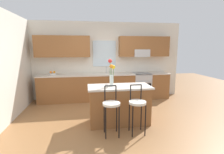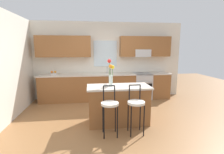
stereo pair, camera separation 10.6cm
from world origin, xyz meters
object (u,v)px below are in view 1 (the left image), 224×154
(mug_ceramic, at_px, (107,86))
(fruit_bowl_oranges, at_px, (53,74))
(bar_stool_near, at_px, (111,106))
(oven_range, at_px, (141,86))
(flower_vase, at_px, (111,73))
(kitchen_island, at_px, (119,104))
(bar_stool_middle, at_px, (137,105))

(mug_ceramic, height_order, fruit_bowl_oranges, fruit_bowl_oranges)
(bar_stool_near, bearing_deg, oven_range, 59.50)
(oven_range, relative_size, flower_vase, 1.45)
(kitchen_island, height_order, bar_stool_near, bar_stool_near)
(bar_stool_middle, height_order, flower_vase, flower_vase)
(bar_stool_middle, height_order, mug_ceramic, bar_stool_middle)
(bar_stool_near, height_order, mug_ceramic, bar_stool_near)
(bar_stool_middle, bearing_deg, mug_ceramic, 145.93)
(oven_range, relative_size, mug_ceramic, 10.22)
(bar_stool_near, bearing_deg, mug_ceramic, 96.46)
(kitchen_island, relative_size, bar_stool_middle, 1.42)
(kitchen_island, bearing_deg, fruit_bowl_oranges, 133.87)
(oven_range, relative_size, bar_stool_near, 0.88)
(bar_stool_near, height_order, fruit_bowl_oranges, fruit_bowl_oranges)
(kitchen_island, relative_size, mug_ceramic, 16.45)
(oven_range, relative_size, bar_stool_middle, 0.88)
(oven_range, bearing_deg, kitchen_island, -121.61)
(bar_stool_middle, relative_size, mug_ceramic, 11.58)
(fruit_bowl_oranges, bearing_deg, mug_ceramic, -53.52)
(flower_vase, xyz_separation_m, mug_ceramic, (-0.13, -0.16, -0.27))
(bar_stool_middle, bearing_deg, flower_vase, 129.45)
(oven_range, xyz_separation_m, bar_stool_near, (-1.46, -2.47, 0.18))
(bar_stool_near, xyz_separation_m, mug_ceramic, (-0.05, 0.40, 0.33))
(bar_stool_near, relative_size, mug_ceramic, 11.58)
(kitchen_island, distance_m, bar_stool_middle, 0.64)
(flower_vase, height_order, fruit_bowl_oranges, flower_vase)
(kitchen_island, distance_m, bar_stool_near, 0.64)
(kitchen_island, bearing_deg, bar_stool_middle, -63.55)
(bar_stool_middle, bearing_deg, kitchen_island, 116.45)
(flower_vase, bearing_deg, fruit_bowl_oranges, 130.99)
(flower_vase, distance_m, mug_ceramic, 0.34)
(bar_stool_middle, relative_size, fruit_bowl_oranges, 4.34)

